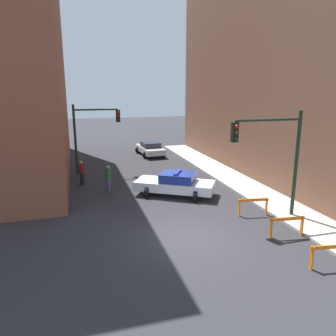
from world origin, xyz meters
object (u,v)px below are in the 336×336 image
at_px(parked_car_near, 150,148).
at_px(barrier_front, 331,252).
at_px(barrier_mid, 287,223).
at_px(pedestrian_crossing, 108,178).
at_px(pedestrian_corner, 82,172).
at_px(barrier_back, 253,204).
at_px(traffic_light_near, 277,149).
at_px(traffic_light_far, 90,129).
at_px(police_car, 175,184).

xyz_separation_m(parked_car_near, barrier_front, (1.65, -21.68, -0.06)).
bearing_deg(barrier_mid, pedestrian_crossing, 127.83).
height_order(pedestrian_corner, barrier_back, pedestrian_corner).
xyz_separation_m(pedestrian_corner, barrier_front, (8.29, -13.27, -0.24)).
height_order(traffic_light_near, barrier_mid, traffic_light_near).
xyz_separation_m(pedestrian_crossing, barrier_mid, (6.77, -8.72, -0.24)).
height_order(traffic_light_far, pedestrian_corner, traffic_light_far).
bearing_deg(traffic_light_far, barrier_back, -55.92).
relative_size(police_car, barrier_mid, 3.13).
bearing_deg(pedestrian_corner, parked_car_near, 7.44).
height_order(traffic_light_far, police_car, traffic_light_far).
distance_m(barrier_front, barrier_back, 5.26).
height_order(traffic_light_near, pedestrian_corner, traffic_light_near).
bearing_deg(parked_car_near, barrier_front, -89.45).
distance_m(police_car, barrier_mid, 7.42).
relative_size(parked_car_near, barrier_mid, 2.77).
distance_m(traffic_light_far, parked_car_near, 8.45).
xyz_separation_m(traffic_light_far, pedestrian_crossing, (0.74, -4.79, -2.54)).
relative_size(police_car, barrier_front, 3.13).
height_order(traffic_light_far, barrier_back, traffic_light_far).
xyz_separation_m(police_car, barrier_mid, (2.97, -6.79, -0.11)).
height_order(parked_car_near, pedestrian_corner, pedestrian_corner).
xyz_separation_m(police_car, barrier_front, (2.91, -9.45, -0.11)).
distance_m(police_car, barrier_front, 9.89).
xyz_separation_m(traffic_light_near, pedestrian_corner, (-8.86, 8.68, -2.67)).
relative_size(police_car, pedestrian_corner, 3.00).
bearing_deg(pedestrian_corner, barrier_back, -88.59).
bearing_deg(traffic_light_near, pedestrian_crossing, 137.03).
bearing_deg(police_car, pedestrian_corner, 85.55).
height_order(traffic_light_far, barrier_front, traffic_light_far).
bearing_deg(barrier_mid, police_car, 113.64).
relative_size(traffic_light_far, barrier_mid, 3.26).
bearing_deg(barrier_front, traffic_light_far, 114.76).
relative_size(pedestrian_corner, barrier_mid, 1.04).
height_order(parked_car_near, barrier_back, parked_car_near).
distance_m(traffic_light_far, barrier_mid, 15.70).
bearing_deg(traffic_light_near, parked_car_near, 97.44).
xyz_separation_m(parked_car_near, barrier_mid, (1.71, -19.02, -0.06)).
height_order(traffic_light_far, pedestrian_crossing, traffic_light_far).
distance_m(traffic_light_near, police_car, 6.61).
bearing_deg(barrier_front, barrier_mid, 88.71).
distance_m(police_car, pedestrian_corner, 6.59).
bearing_deg(pedestrian_corner, pedestrian_crossing, -94.44).
relative_size(traffic_light_near, barrier_mid, 3.26).
distance_m(traffic_light_near, barrier_front, 5.47).
xyz_separation_m(pedestrian_crossing, barrier_back, (6.63, -6.12, -0.24)).
distance_m(pedestrian_crossing, barrier_back, 9.03).
height_order(barrier_mid, barrier_back, same).
bearing_deg(parked_car_near, pedestrian_crossing, -119.96).
distance_m(traffic_light_far, barrier_front, 18.02).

